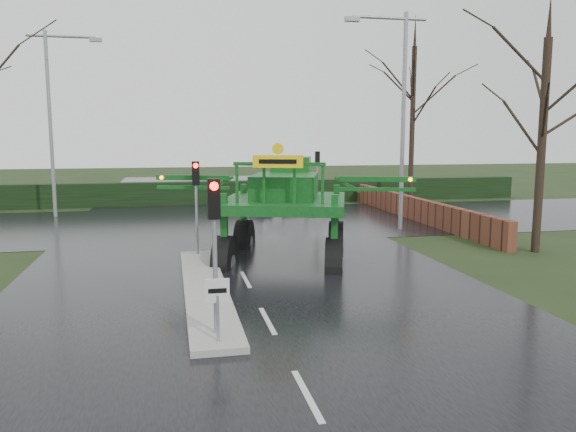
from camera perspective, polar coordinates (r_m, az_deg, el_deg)
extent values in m
plane|color=black|center=(13.71, -2.10, -10.66)|extent=(140.00, 140.00, 0.00)
cube|color=black|center=(23.32, -6.27, -2.84)|extent=(14.00, 80.00, 0.02)
cube|color=black|center=(29.22, -7.42, -0.65)|extent=(80.00, 12.00, 0.02)
cube|color=gray|center=(16.41, -8.42, -7.27)|extent=(1.20, 10.00, 0.16)
cube|color=black|center=(37.05, -8.41, 2.33)|extent=(44.00, 0.90, 1.50)
cube|color=#592D1E|center=(31.70, 11.84, 1.01)|extent=(0.40, 20.00, 1.20)
cylinder|color=gray|center=(11.94, -7.14, -10.30)|extent=(0.07, 0.07, 1.00)
cube|color=silver|center=(11.77, -7.19, -7.53)|extent=(0.50, 0.04, 0.50)
cube|color=black|center=(11.75, -7.18, -7.55)|extent=(0.38, 0.01, 0.10)
cylinder|color=gray|center=(12.13, -7.42, -4.62)|extent=(0.10, 0.10, 3.50)
cube|color=black|center=(11.91, -7.54, 1.73)|extent=(0.26, 0.22, 0.85)
sphere|color=#FF0C07|center=(11.75, -7.52, 3.02)|extent=(0.18, 0.18, 0.18)
cylinder|color=gray|center=(20.49, -9.28, 0.53)|extent=(0.10, 0.10, 3.50)
cube|color=black|center=(20.36, -9.36, 4.30)|extent=(0.26, 0.22, 0.85)
sphere|color=#FF0C07|center=(20.22, -9.36, 5.07)|extent=(0.18, 0.18, 0.18)
cylinder|color=gray|center=(34.03, 2.99, 3.60)|extent=(0.10, 0.10, 3.50)
cube|color=black|center=(33.96, 3.00, 5.87)|extent=(0.26, 0.22, 0.85)
sphere|color=#FF0C07|center=(34.07, 2.95, 6.35)|extent=(0.18, 0.18, 0.18)
cylinder|color=gray|center=(27.01, 11.61, 9.18)|extent=(0.20, 0.20, 10.00)
cylinder|color=gray|center=(27.22, 10.27, 19.18)|extent=(3.52, 0.14, 0.14)
cube|color=gray|center=(26.61, 6.54, 19.25)|extent=(0.65, 0.30, 0.20)
cylinder|color=gray|center=(33.41, -23.00, 8.47)|extent=(0.20, 0.20, 10.00)
cylinder|color=gray|center=(33.68, -22.06, 16.55)|extent=(3.52, 0.14, 0.14)
cube|color=gray|center=(33.42, -18.95, 16.56)|extent=(0.65, 0.30, 0.20)
cylinder|color=black|center=(23.25, 24.36, 6.37)|extent=(0.32, 0.32, 8.00)
cone|color=black|center=(23.63, 25.05, 17.67)|extent=(0.24, 0.24, 2.00)
cylinder|color=black|center=(37.06, 12.50, 8.81)|extent=(0.32, 0.32, 10.00)
cone|color=black|center=(37.60, 12.79, 17.68)|extent=(0.24, 0.24, 2.50)
cylinder|color=black|center=(21.54, -10.30, -1.03)|extent=(1.18, 2.16, 2.08)
cylinder|color=#595B56|center=(21.54, -10.30, -1.03)|extent=(0.81, 0.88, 0.73)
cube|color=#0B4216|center=(21.37, -10.38, 2.41)|extent=(0.29, 0.29, 2.39)
cylinder|color=black|center=(20.81, -0.33, -1.22)|extent=(1.18, 2.16, 2.08)
cylinder|color=#595B56|center=(20.81, -0.33, -1.22)|extent=(0.81, 0.88, 0.73)
cube|color=#0B4216|center=(20.64, -0.34, 2.35)|extent=(0.29, 0.29, 2.39)
cylinder|color=black|center=(18.02, -13.59, -2.90)|extent=(1.18, 2.16, 2.08)
cylinder|color=#595B56|center=(18.02, -13.59, -2.90)|extent=(0.81, 0.88, 0.73)
cube|color=#0B4216|center=(17.83, -13.73, 1.21)|extent=(0.29, 0.29, 2.39)
cylinder|color=black|center=(17.15, -1.68, -3.23)|extent=(1.18, 2.16, 2.08)
cylinder|color=#595B56|center=(17.15, -1.68, -3.23)|extent=(0.81, 0.88, 0.73)
cube|color=#0B4216|center=(16.94, -1.70, 1.09)|extent=(0.29, 0.29, 2.39)
cube|color=#0B4216|center=(19.04, -6.58, 3.86)|extent=(5.68, 6.09, 0.36)
cube|color=#0B4216|center=(19.21, -6.47, 5.61)|extent=(3.13, 3.67, 0.94)
cube|color=#135216|center=(21.24, -5.28, 6.84)|extent=(1.87, 1.66, 1.35)
cube|color=#0B4216|center=(17.37, -7.85, 8.42)|extent=(3.01, 1.07, 0.12)
cube|color=#0B4216|center=(19.59, -16.51, 6.44)|extent=(2.64, 1.00, 0.19)
sphere|color=orange|center=(19.96, -19.68, 6.33)|extent=(0.15, 0.15, 0.15)
cube|color=#0B4216|center=(18.15, 3.48, 6.65)|extent=(2.64, 1.00, 0.19)
sphere|color=orange|center=(18.03, 7.13, 6.59)|extent=(0.15, 0.15, 0.15)
cube|color=yellow|center=(16.97, -8.19, 8.77)|extent=(1.61, 0.57, 0.42)
cube|color=black|center=(16.97, -8.19, 8.77)|extent=(1.19, 0.39, 0.15)
cylinder|color=yellow|center=(16.98, -8.22, 10.18)|extent=(0.37, 0.15, 0.37)
imported|color=white|center=(33.10, 0.40, 0.43)|extent=(5.17, 3.23, 1.61)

